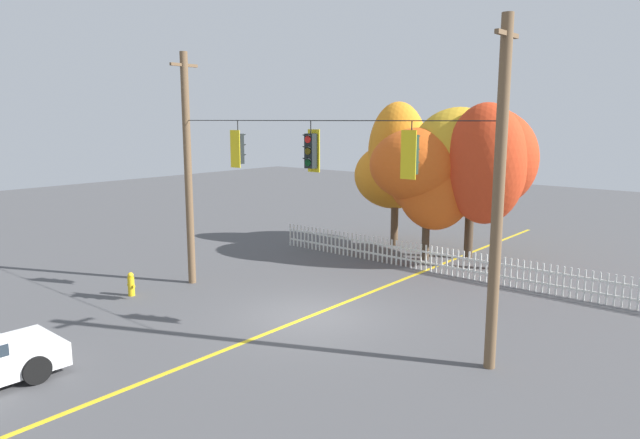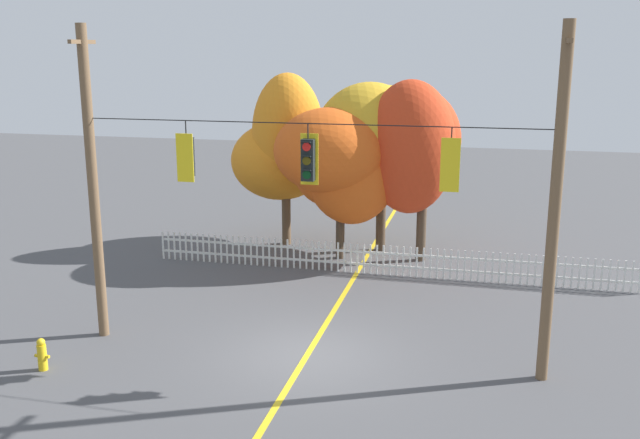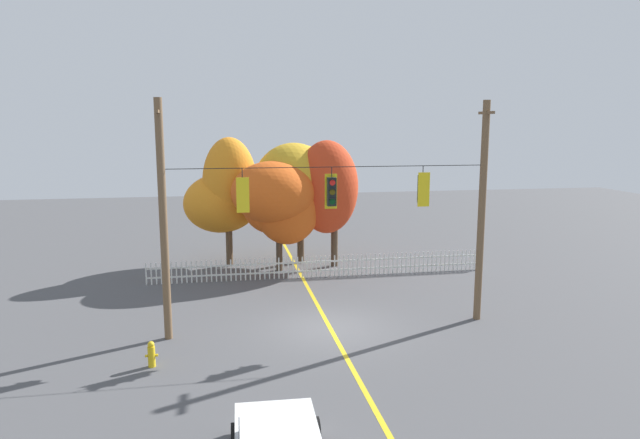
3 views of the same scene
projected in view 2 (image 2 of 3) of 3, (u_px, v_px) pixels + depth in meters
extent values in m
plane|color=#4C4C4F|center=(307.00, 355.00, 17.90)|extent=(80.00, 80.00, 0.00)
cube|color=gold|center=(307.00, 355.00, 17.90)|extent=(0.16, 36.00, 0.01)
cylinder|color=brown|center=(93.00, 187.00, 18.22)|extent=(0.27, 0.27, 8.13)
cylinder|color=brown|center=(555.00, 209.00, 15.67)|extent=(0.27, 0.27, 8.13)
cube|color=brown|center=(82.00, 42.00, 17.37)|extent=(0.10, 1.10, 0.10)
cube|color=brown|center=(568.00, 41.00, 14.82)|extent=(0.10, 1.10, 0.10)
cylinder|color=black|center=(306.00, 123.00, 16.53)|extent=(11.12, 0.02, 0.02)
cylinder|color=black|center=(186.00, 129.00, 17.26)|extent=(0.03, 0.03, 0.42)
cube|color=yellow|center=(185.00, 158.00, 17.30)|extent=(0.43, 0.02, 1.19)
cube|color=black|center=(187.00, 157.00, 17.42)|extent=(0.30, 0.24, 0.96)
cylinder|color=red|center=(189.00, 143.00, 17.47)|extent=(0.20, 0.03, 0.20)
cube|color=black|center=(189.00, 139.00, 17.49)|extent=(0.22, 0.12, 0.06)
cylinder|color=#463B09|center=(189.00, 156.00, 17.55)|extent=(0.20, 0.03, 0.20)
cube|color=black|center=(190.00, 151.00, 17.57)|extent=(0.22, 0.12, 0.06)
cylinder|color=#073513|center=(190.00, 169.00, 17.62)|extent=(0.20, 0.03, 0.20)
cube|color=black|center=(190.00, 164.00, 17.64)|extent=(0.22, 0.12, 0.06)
cylinder|color=black|center=(308.00, 131.00, 16.57)|extent=(0.03, 0.03, 0.36)
cube|color=yellow|center=(309.00, 159.00, 16.85)|extent=(0.43, 0.02, 1.23)
cube|color=black|center=(308.00, 160.00, 16.72)|extent=(0.30, 0.24, 0.99)
cylinder|color=red|center=(307.00, 147.00, 16.52)|extent=(0.20, 0.03, 0.20)
cube|color=black|center=(306.00, 142.00, 16.45)|extent=(0.22, 0.12, 0.06)
cylinder|color=#463B09|center=(307.00, 161.00, 16.60)|extent=(0.20, 0.03, 0.20)
cube|color=black|center=(306.00, 156.00, 16.53)|extent=(0.22, 0.12, 0.06)
cylinder|color=#073513|center=(307.00, 175.00, 16.67)|extent=(0.20, 0.03, 0.20)
cube|color=black|center=(306.00, 170.00, 16.60)|extent=(0.22, 0.12, 0.06)
cylinder|color=black|center=(452.00, 135.00, 15.82)|extent=(0.03, 0.03, 0.34)
cube|color=yellow|center=(450.00, 165.00, 15.85)|extent=(0.43, 0.02, 1.22)
cube|color=#1E3323|center=(450.00, 164.00, 15.98)|extent=(0.30, 0.24, 0.98)
cylinder|color=red|center=(451.00, 149.00, 16.03)|extent=(0.20, 0.03, 0.20)
cube|color=#1E3323|center=(452.00, 144.00, 16.04)|extent=(0.22, 0.12, 0.06)
cylinder|color=#463B09|center=(451.00, 163.00, 16.10)|extent=(0.20, 0.03, 0.20)
cube|color=#1E3323|center=(451.00, 158.00, 16.12)|extent=(0.22, 0.12, 0.06)
cylinder|color=#073513|center=(450.00, 177.00, 16.18)|extent=(0.20, 0.03, 0.20)
cube|color=#1E3323|center=(450.00, 172.00, 16.20)|extent=(0.22, 0.12, 0.06)
cube|color=silver|center=(163.00, 245.00, 25.95)|extent=(0.06, 0.04, 1.03)
cube|color=silver|center=(169.00, 245.00, 25.90)|extent=(0.06, 0.04, 1.03)
cube|color=silver|center=(174.00, 246.00, 25.85)|extent=(0.06, 0.04, 1.03)
cube|color=silver|center=(180.00, 246.00, 25.80)|extent=(0.06, 0.04, 1.03)
cube|color=silver|center=(186.00, 247.00, 25.75)|extent=(0.06, 0.04, 1.03)
cube|color=silver|center=(192.00, 247.00, 25.69)|extent=(0.06, 0.04, 1.03)
cube|color=silver|center=(198.00, 247.00, 25.64)|extent=(0.06, 0.04, 1.03)
cube|color=silver|center=(203.00, 248.00, 25.59)|extent=(0.06, 0.04, 1.03)
cube|color=silver|center=(209.00, 248.00, 25.54)|extent=(0.06, 0.04, 1.03)
cube|color=silver|center=(215.00, 249.00, 25.49)|extent=(0.06, 0.04, 1.03)
cube|color=silver|center=(221.00, 249.00, 25.44)|extent=(0.06, 0.04, 1.03)
cube|color=silver|center=(227.00, 249.00, 25.39)|extent=(0.06, 0.04, 1.03)
cube|color=silver|center=(233.00, 250.00, 25.34)|extent=(0.06, 0.04, 1.03)
cube|color=silver|center=(239.00, 250.00, 25.29)|extent=(0.06, 0.04, 1.03)
cube|color=silver|center=(245.00, 251.00, 25.24)|extent=(0.06, 0.04, 1.03)
cube|color=silver|center=(251.00, 251.00, 25.19)|extent=(0.06, 0.04, 1.03)
cube|color=silver|center=(257.00, 251.00, 25.14)|extent=(0.06, 0.04, 1.03)
cube|color=silver|center=(263.00, 252.00, 25.09)|extent=(0.06, 0.04, 1.03)
cube|color=silver|center=(269.00, 252.00, 25.04)|extent=(0.06, 0.04, 1.03)
cube|color=silver|center=(275.00, 253.00, 24.99)|extent=(0.06, 0.04, 1.03)
cube|color=silver|center=(281.00, 253.00, 24.93)|extent=(0.06, 0.04, 1.03)
cube|color=silver|center=(288.00, 254.00, 24.88)|extent=(0.06, 0.04, 1.03)
cube|color=silver|center=(294.00, 254.00, 24.83)|extent=(0.06, 0.04, 1.03)
cube|color=silver|center=(300.00, 254.00, 24.78)|extent=(0.06, 0.04, 1.03)
cube|color=silver|center=(306.00, 255.00, 24.73)|extent=(0.06, 0.04, 1.03)
cube|color=silver|center=(313.00, 255.00, 24.68)|extent=(0.06, 0.04, 1.03)
cube|color=silver|center=(319.00, 256.00, 24.63)|extent=(0.06, 0.04, 1.03)
cube|color=silver|center=(325.00, 256.00, 24.58)|extent=(0.06, 0.04, 1.03)
cube|color=silver|center=(332.00, 256.00, 24.53)|extent=(0.06, 0.04, 1.03)
cube|color=silver|center=(338.00, 257.00, 24.48)|extent=(0.06, 0.04, 1.03)
cube|color=silver|center=(344.00, 257.00, 24.43)|extent=(0.06, 0.04, 1.03)
cube|color=silver|center=(351.00, 258.00, 24.38)|extent=(0.06, 0.04, 1.03)
cube|color=silver|center=(357.00, 258.00, 24.33)|extent=(0.06, 0.04, 1.03)
cube|color=silver|center=(364.00, 259.00, 24.28)|extent=(0.06, 0.04, 1.03)
cube|color=silver|center=(370.00, 259.00, 24.23)|extent=(0.06, 0.04, 1.03)
cube|color=silver|center=(377.00, 260.00, 24.17)|extent=(0.06, 0.04, 1.03)
cube|color=silver|center=(383.00, 260.00, 24.12)|extent=(0.06, 0.04, 1.03)
cube|color=silver|center=(390.00, 260.00, 24.07)|extent=(0.06, 0.04, 1.03)
cube|color=silver|center=(397.00, 261.00, 24.02)|extent=(0.06, 0.04, 1.03)
cube|color=silver|center=(403.00, 261.00, 23.97)|extent=(0.06, 0.04, 1.03)
cube|color=silver|center=(410.00, 262.00, 23.92)|extent=(0.06, 0.04, 1.03)
cube|color=silver|center=(417.00, 262.00, 23.87)|extent=(0.06, 0.04, 1.03)
cube|color=silver|center=(423.00, 263.00, 23.82)|extent=(0.06, 0.04, 1.03)
cube|color=silver|center=(430.00, 263.00, 23.77)|extent=(0.06, 0.04, 1.03)
cube|color=silver|center=(437.00, 264.00, 23.72)|extent=(0.06, 0.04, 1.03)
cube|color=silver|center=(444.00, 264.00, 23.67)|extent=(0.06, 0.04, 1.03)
cube|color=silver|center=(451.00, 265.00, 23.62)|extent=(0.06, 0.04, 1.03)
cube|color=silver|center=(458.00, 265.00, 23.57)|extent=(0.06, 0.04, 1.03)
cube|color=silver|center=(464.00, 265.00, 23.52)|extent=(0.06, 0.04, 1.03)
cube|color=silver|center=(471.00, 266.00, 23.46)|extent=(0.06, 0.04, 1.03)
cube|color=silver|center=(478.00, 266.00, 23.41)|extent=(0.06, 0.04, 1.03)
cube|color=silver|center=(485.00, 267.00, 23.36)|extent=(0.06, 0.04, 1.03)
cube|color=silver|center=(492.00, 267.00, 23.31)|extent=(0.06, 0.04, 1.03)
cube|color=silver|center=(499.00, 268.00, 23.26)|extent=(0.06, 0.04, 1.03)
cube|color=silver|center=(507.00, 268.00, 23.21)|extent=(0.06, 0.04, 1.03)
cube|color=silver|center=(514.00, 269.00, 23.16)|extent=(0.06, 0.04, 1.03)
cube|color=silver|center=(521.00, 269.00, 23.11)|extent=(0.06, 0.04, 1.03)
cube|color=silver|center=(528.00, 270.00, 23.06)|extent=(0.06, 0.04, 1.03)
cube|color=silver|center=(535.00, 270.00, 23.01)|extent=(0.06, 0.04, 1.03)
cube|color=silver|center=(543.00, 271.00, 22.96)|extent=(0.06, 0.04, 1.03)
cube|color=silver|center=(550.00, 271.00, 22.91)|extent=(0.06, 0.04, 1.03)
cube|color=silver|center=(557.00, 272.00, 22.86)|extent=(0.06, 0.04, 1.03)
cube|color=silver|center=(564.00, 272.00, 22.81)|extent=(0.06, 0.04, 1.03)
cube|color=silver|center=(572.00, 273.00, 22.76)|extent=(0.06, 0.04, 1.03)
cube|color=silver|center=(579.00, 273.00, 22.70)|extent=(0.06, 0.04, 1.03)
cube|color=silver|center=(587.00, 274.00, 22.65)|extent=(0.06, 0.04, 1.03)
cube|color=silver|center=(594.00, 274.00, 22.60)|extent=(0.06, 0.04, 1.03)
cube|color=silver|center=(602.00, 275.00, 22.55)|extent=(0.06, 0.04, 1.03)
cube|color=silver|center=(609.00, 275.00, 22.50)|extent=(0.06, 0.04, 1.03)
cube|color=silver|center=(617.00, 276.00, 22.45)|extent=(0.06, 0.04, 1.03)
cube|color=silver|center=(624.00, 276.00, 22.40)|extent=(0.06, 0.04, 1.03)
cube|color=silver|center=(632.00, 277.00, 22.35)|extent=(0.06, 0.04, 1.03)
cube|color=silver|center=(640.00, 277.00, 22.30)|extent=(0.06, 0.04, 1.03)
cube|color=silver|center=(387.00, 266.00, 24.18)|extent=(16.47, 0.03, 0.08)
cube|color=silver|center=(387.00, 254.00, 24.07)|extent=(16.47, 0.03, 0.08)
cylinder|color=brown|center=(286.00, 213.00, 27.76)|extent=(0.35, 0.35, 2.46)
ellipsoid|color=orange|center=(280.00, 161.00, 27.74)|extent=(3.85, 3.29, 3.05)
ellipsoid|color=orange|center=(288.00, 134.00, 26.98)|extent=(2.75, 2.58, 4.63)
cylinder|color=#473828|center=(340.00, 229.00, 25.91)|extent=(0.32, 0.32, 2.18)
ellipsoid|color=#DB5619|center=(351.00, 170.00, 25.17)|extent=(3.30, 2.74, 3.89)
ellipsoid|color=#DB5619|center=(329.00, 159.00, 25.53)|extent=(2.81, 2.58, 3.46)
ellipsoid|color=#DB5619|center=(332.00, 151.00, 25.08)|extent=(4.17, 4.02, 3.06)
cylinder|color=#473828|center=(381.00, 214.00, 26.85)|extent=(0.37, 0.37, 2.81)
ellipsoid|color=gold|center=(369.00, 145.00, 25.89)|extent=(4.24, 4.19, 4.54)
ellipsoid|color=gold|center=(388.00, 137.00, 26.25)|extent=(2.95, 2.40, 3.81)
cylinder|color=#473828|center=(421.00, 223.00, 25.55)|extent=(0.35, 0.35, 2.83)
ellipsoid|color=red|center=(410.00, 147.00, 24.73)|extent=(3.17, 2.87, 4.68)
ellipsoid|color=red|center=(414.00, 140.00, 25.39)|extent=(3.34, 3.01, 3.78)
ellipsoid|color=red|center=(416.00, 132.00, 25.27)|extent=(2.70, 2.34, 3.25)
cylinder|color=gold|center=(42.00, 357.00, 17.00)|extent=(0.22, 0.22, 0.64)
sphere|color=gold|center=(41.00, 342.00, 16.90)|extent=(0.20, 0.20, 0.20)
cylinder|color=gold|center=(37.00, 356.00, 17.02)|extent=(0.08, 0.08, 0.08)
cylinder|color=gold|center=(48.00, 357.00, 16.95)|extent=(0.08, 0.08, 0.08)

